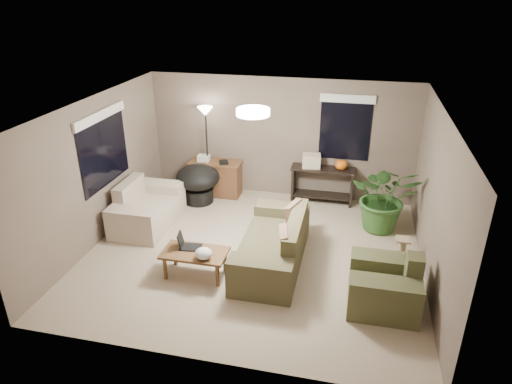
% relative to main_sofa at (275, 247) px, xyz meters
% --- Properties ---
extents(room_shell, '(5.50, 5.50, 5.50)m').
position_rel_main_sofa_xyz_m(room_shell, '(-0.40, 0.19, 0.96)').
color(room_shell, tan).
rests_on(room_shell, ground).
extents(main_sofa, '(0.95, 2.20, 0.85)m').
position_rel_main_sofa_xyz_m(main_sofa, '(0.00, 0.00, 0.00)').
color(main_sofa, '#48432B').
rests_on(main_sofa, ground).
extents(throw_pillows, '(0.37, 1.39, 0.47)m').
position_rel_main_sofa_xyz_m(throw_pillows, '(0.26, 0.00, 0.36)').
color(throw_pillows, '#8C7251').
rests_on(throw_pillows, main_sofa).
extents(loveseat, '(0.90, 1.60, 0.85)m').
position_rel_main_sofa_xyz_m(loveseat, '(-2.61, 0.76, 0.00)').
color(loveseat, beige).
rests_on(loveseat, ground).
extents(armchair, '(0.95, 1.00, 0.85)m').
position_rel_main_sofa_xyz_m(armchair, '(1.70, -0.72, 0.00)').
color(armchair, '#484A2C').
rests_on(armchair, ground).
extents(coffee_table, '(1.00, 0.55, 0.42)m').
position_rel_main_sofa_xyz_m(coffee_table, '(-1.14, -0.63, 0.06)').
color(coffee_table, brown).
rests_on(coffee_table, ground).
extents(laptop, '(0.39, 0.27, 0.24)m').
position_rel_main_sofa_xyz_m(laptop, '(-1.31, -0.53, 0.19)').
color(laptop, black).
rests_on(laptop, coffee_table).
extents(plastic_bag, '(0.31, 0.29, 0.18)m').
position_rel_main_sofa_xyz_m(plastic_bag, '(-0.94, -0.78, 0.22)').
color(plastic_bag, white).
rests_on(plastic_bag, coffee_table).
extents(desk, '(1.10, 0.50, 0.75)m').
position_rel_main_sofa_xyz_m(desk, '(-1.73, 2.34, 0.08)').
color(desk, brown).
rests_on(desk, ground).
extents(desk_papers, '(0.71, 0.29, 0.12)m').
position_rel_main_sofa_xyz_m(desk_papers, '(-1.88, 2.33, 0.51)').
color(desk_papers, silver).
rests_on(desk_papers, desk).
extents(console_table, '(1.30, 0.40, 0.75)m').
position_rel_main_sofa_xyz_m(console_table, '(0.53, 2.47, 0.14)').
color(console_table, black).
rests_on(console_table, ground).
extents(pumpkin, '(0.28, 0.28, 0.20)m').
position_rel_main_sofa_xyz_m(pumpkin, '(0.88, 2.47, 0.56)').
color(pumpkin, orange).
rests_on(pumpkin, console_table).
extents(cardboard_box, '(0.39, 0.32, 0.27)m').
position_rel_main_sofa_xyz_m(cardboard_box, '(0.28, 2.47, 0.59)').
color(cardboard_box, beige).
rests_on(cardboard_box, console_table).
extents(papasan_chair, '(1.04, 1.04, 0.80)m').
position_rel_main_sofa_xyz_m(papasan_chair, '(-1.97, 1.90, 0.17)').
color(papasan_chair, black).
rests_on(papasan_chair, ground).
extents(floor_lamp, '(0.32, 0.32, 1.91)m').
position_rel_main_sofa_xyz_m(floor_lamp, '(-1.90, 2.34, 1.30)').
color(floor_lamp, black).
rests_on(floor_lamp, ground).
extents(ceiling_fixture, '(0.50, 0.50, 0.10)m').
position_rel_main_sofa_xyz_m(ceiling_fixture, '(-0.40, 0.19, 2.15)').
color(ceiling_fixture, white).
rests_on(ceiling_fixture, room_shell).
extents(houseplant, '(1.19, 1.32, 1.03)m').
position_rel_main_sofa_xyz_m(houseplant, '(1.73, 1.53, 0.22)').
color(houseplant, '#2D5923').
rests_on(houseplant, ground).
extents(cat_scratching_post, '(0.32, 0.32, 0.50)m').
position_rel_main_sofa_xyz_m(cat_scratching_post, '(2.00, 0.35, -0.08)').
color(cat_scratching_post, tan).
rests_on(cat_scratching_post, ground).
extents(window_left, '(0.05, 1.56, 1.33)m').
position_rel_main_sofa_xyz_m(window_left, '(-3.13, 0.49, 1.49)').
color(window_left, black).
rests_on(window_left, room_shell).
extents(window_back, '(1.06, 0.05, 1.33)m').
position_rel_main_sofa_xyz_m(window_back, '(0.90, 2.67, 1.49)').
color(window_back, black).
rests_on(window_back, room_shell).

